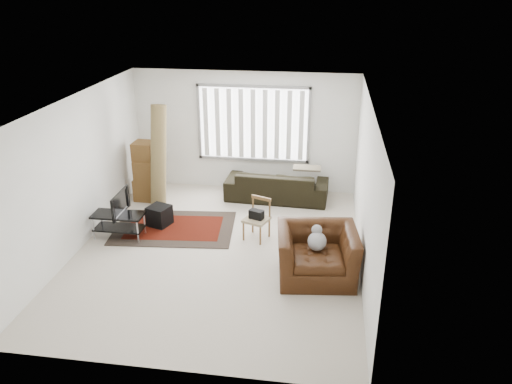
# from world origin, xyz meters

# --- Properties ---
(room) EXTENTS (6.00, 6.02, 2.71)m
(room) POSITION_xyz_m (0.03, 0.51, 1.76)
(room) COLOR beige
(room) RESTS_ON ground
(persian_rug) EXTENTS (2.43, 1.74, 0.02)m
(persian_rug) POSITION_xyz_m (-1.04, 0.74, 0.01)
(persian_rug) COLOR black
(persian_rug) RESTS_ON ground
(tv_stand) EXTENTS (0.96, 0.43, 0.48)m
(tv_stand) POSITION_xyz_m (-1.95, 0.25, 0.35)
(tv_stand) COLOR black
(tv_stand) RESTS_ON ground
(tv) EXTENTS (0.10, 0.78, 0.45)m
(tv) POSITION_xyz_m (-1.95, 0.25, 0.70)
(tv) COLOR black
(tv) RESTS_ON tv_stand
(subwoofer) EXTENTS (0.50, 0.50, 0.39)m
(subwoofer) POSITION_xyz_m (-1.36, 0.82, 0.22)
(subwoofer) COLOR black
(subwoofer) RESTS_ON persian_rug
(moving_boxes) EXTENTS (0.55, 0.51, 1.31)m
(moving_boxes) POSITION_xyz_m (-2.02, 2.04, 0.61)
(moving_boxes) COLOR brown
(moving_boxes) RESTS_ON ground
(white_flatpack) EXTENTS (0.53, 0.24, 0.66)m
(white_flatpack) POSITION_xyz_m (-1.89, 2.02, 0.33)
(white_flatpack) COLOR silver
(white_flatpack) RESTS_ON ground
(rolled_rug) EXTENTS (0.42, 0.72, 2.18)m
(rolled_rug) POSITION_xyz_m (-1.63, 1.80, 1.09)
(rolled_rug) COLOR olive
(rolled_rug) RESTS_ON ground
(sofa) EXTENTS (2.27, 1.06, 0.86)m
(sofa) POSITION_xyz_m (0.80, 2.45, 0.43)
(sofa) COLOR black
(sofa) RESTS_ON ground
(side_chair) EXTENTS (0.54, 0.54, 0.79)m
(side_chair) POSITION_xyz_m (0.63, 0.58, 0.44)
(side_chair) COLOR #8B795B
(side_chair) RESTS_ON ground
(armchair) EXTENTS (1.40, 1.25, 0.95)m
(armchair) POSITION_xyz_m (1.77, -0.57, 0.48)
(armchair) COLOR #391C0B
(armchair) RESTS_ON ground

